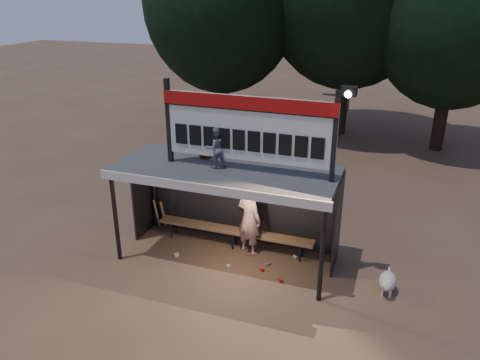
# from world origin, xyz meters

# --- Properties ---
(ground) EXTENTS (80.00, 80.00, 0.00)m
(ground) POSITION_xyz_m (0.00, 0.00, 0.00)
(ground) COLOR brown
(ground) RESTS_ON ground
(player) EXTENTS (0.79, 0.66, 1.84)m
(player) POSITION_xyz_m (0.42, 0.42, 0.92)
(player) COLOR silver
(player) RESTS_ON ground
(child_a) EXTENTS (0.57, 0.55, 0.92)m
(child_a) POSITION_xyz_m (-0.20, -0.04, 2.78)
(child_a) COLOR slate
(child_a) RESTS_ON dugout_shelter
(child_b) EXTENTS (0.55, 0.44, 0.97)m
(child_b) POSITION_xyz_m (-0.70, 0.50, 2.81)
(child_b) COLOR #A91A1B
(child_b) RESTS_ON dugout_shelter
(dugout_shelter) EXTENTS (5.10, 2.08, 2.32)m
(dugout_shelter) POSITION_xyz_m (0.00, 0.24, 1.85)
(dugout_shelter) COLOR #3B3B3D
(dugout_shelter) RESTS_ON ground
(scoreboard_assembly) EXTENTS (4.10, 0.27, 1.99)m
(scoreboard_assembly) POSITION_xyz_m (0.56, -0.01, 3.32)
(scoreboard_assembly) COLOR black
(scoreboard_assembly) RESTS_ON dugout_shelter
(bench) EXTENTS (4.00, 0.35, 0.48)m
(bench) POSITION_xyz_m (0.00, 0.55, 0.43)
(bench) COLOR brown
(bench) RESTS_ON ground
(tree_left) EXTENTS (6.46, 6.46, 9.27)m
(tree_left) POSITION_xyz_m (-4.00, 10.00, 5.51)
(tree_left) COLOR black
(tree_left) RESTS_ON ground
(tree_right) EXTENTS (6.08, 6.08, 8.72)m
(tree_right) POSITION_xyz_m (5.00, 10.50, 5.19)
(tree_right) COLOR black
(tree_right) RESTS_ON ground
(dog) EXTENTS (0.36, 0.81, 0.49)m
(dog) POSITION_xyz_m (3.72, -0.17, 0.28)
(dog) COLOR beige
(dog) RESTS_ON ground
(bats) EXTENTS (0.48, 0.33, 0.84)m
(bats) POSITION_xyz_m (-2.13, 0.82, 0.43)
(bats) COLOR #9E734A
(bats) RESTS_ON ground
(litter) EXTENTS (2.86, 1.19, 0.08)m
(litter) POSITION_xyz_m (0.65, -0.12, 0.04)
(litter) COLOR red
(litter) RESTS_ON ground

